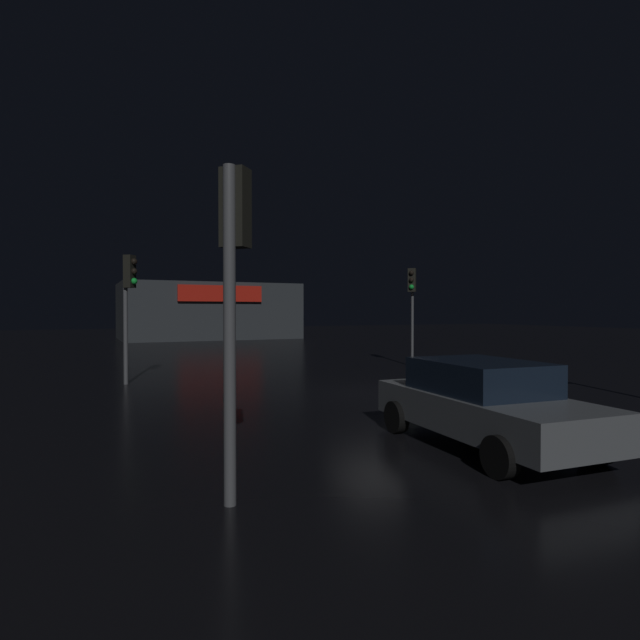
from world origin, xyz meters
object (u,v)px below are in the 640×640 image
traffic_signal_opposite (234,267)px  traffic_signal_cross_left (412,293)px  store_building (208,311)px  traffic_signal_cross_right (128,292)px  car_near (484,402)px

traffic_signal_opposite → traffic_signal_cross_left: 16.12m
store_building → traffic_signal_cross_right: bearing=-107.8°
store_building → traffic_signal_opposite: bearing=-102.4°
car_near → traffic_signal_cross_left: bearing=60.1°
store_building → traffic_signal_cross_left: size_ratio=3.45×
traffic_signal_cross_right → traffic_signal_cross_left: bearing=2.6°
traffic_signal_opposite → car_near: size_ratio=0.91×
store_building → car_near: (-3.75, -37.52, -1.57)m
store_building → traffic_signal_cross_right: store_building is taller
traffic_signal_cross_right → car_near: traffic_signal_cross_right is taller
store_building → traffic_signal_opposite: store_building is taller
traffic_signal_cross_left → car_near: size_ratio=0.92×
traffic_signal_cross_right → car_near: (4.91, -10.58, -2.20)m
traffic_signal_cross_left → traffic_signal_opposite: bearing=-133.0°
traffic_signal_opposite → traffic_signal_cross_right: 11.28m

